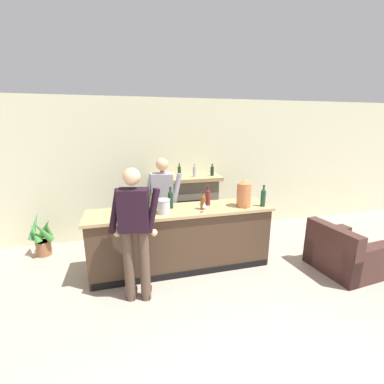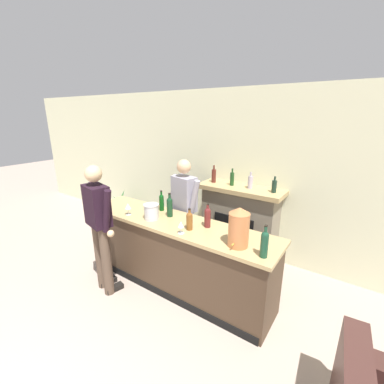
{
  "view_description": "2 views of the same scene",
  "coord_description": "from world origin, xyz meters",
  "px_view_note": "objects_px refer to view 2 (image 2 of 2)",
  "views": [
    {
      "loc": [
        -1.02,
        -1.04,
        2.24
      ],
      "look_at": [
        -0.02,
        2.74,
        1.22
      ],
      "focal_mm": 24.0,
      "sensor_mm": 36.0,
      "label": 1
    },
    {
      "loc": [
        1.76,
        0.18,
        2.36
      ],
      "look_at": [
        -0.06,
        2.81,
        1.37
      ],
      "focal_mm": 24.0,
      "sensor_mm": 36.0,
      "label": 2
    }
  ],
  "objects_px": {
    "fireplace_stone": "(239,222)",
    "wine_bottle_burgundy_dark": "(208,216)",
    "potted_plant_corner": "(122,208)",
    "person_bartender": "(184,209)",
    "copper_dispenser": "(239,227)",
    "wine_bottle_rose_blush": "(162,202)",
    "person_customer": "(100,225)",
    "ice_bucket_steel": "(151,212)",
    "wine_bottle_port_short": "(264,243)",
    "wine_glass_front_left": "(181,225)",
    "wine_bottle_cabernet_heavy": "(189,220)",
    "wine_bottle_chardonnay_pale": "(170,206)",
    "wine_glass_near_bucket": "(128,206)"
  },
  "relations": [
    {
      "from": "ice_bucket_steel",
      "to": "wine_glass_near_bucket",
      "type": "xyz_separation_m",
      "value": [
        -0.37,
        -0.08,
        0.02
      ]
    },
    {
      "from": "person_customer",
      "to": "wine_glass_front_left",
      "type": "distance_m",
      "value": 1.1
    },
    {
      "from": "wine_bottle_chardonnay_pale",
      "to": "wine_bottle_port_short",
      "type": "xyz_separation_m",
      "value": [
        1.43,
        -0.28,
        0.0
      ]
    },
    {
      "from": "person_bartender",
      "to": "wine_bottle_burgundy_dark",
      "type": "height_order",
      "value": "person_bartender"
    },
    {
      "from": "wine_bottle_burgundy_dark",
      "to": "ice_bucket_steel",
      "type": "bearing_deg",
      "value": -164.19
    },
    {
      "from": "wine_bottle_burgundy_dark",
      "to": "wine_bottle_chardonnay_pale",
      "type": "distance_m",
      "value": 0.61
    },
    {
      "from": "person_bartender",
      "to": "wine_bottle_burgundy_dark",
      "type": "distance_m",
      "value": 0.8
    },
    {
      "from": "ice_bucket_steel",
      "to": "wine_bottle_rose_blush",
      "type": "bearing_deg",
      "value": 107.24
    },
    {
      "from": "fireplace_stone",
      "to": "copper_dispenser",
      "type": "distance_m",
      "value": 1.58
    },
    {
      "from": "fireplace_stone",
      "to": "wine_bottle_chardonnay_pale",
      "type": "height_order",
      "value": "fireplace_stone"
    },
    {
      "from": "fireplace_stone",
      "to": "wine_bottle_burgundy_dark",
      "type": "height_order",
      "value": "fireplace_stone"
    },
    {
      "from": "copper_dispenser",
      "to": "wine_bottle_chardonnay_pale",
      "type": "bearing_deg",
      "value": 169.01
    },
    {
      "from": "potted_plant_corner",
      "to": "wine_bottle_burgundy_dark",
      "type": "xyz_separation_m",
      "value": [
        2.74,
        -0.92,
        0.78
      ]
    },
    {
      "from": "wine_bottle_rose_blush",
      "to": "wine_bottle_chardonnay_pale",
      "type": "height_order",
      "value": "wine_bottle_chardonnay_pale"
    },
    {
      "from": "ice_bucket_steel",
      "to": "wine_bottle_rose_blush",
      "type": "xyz_separation_m",
      "value": [
        -0.1,
        0.32,
        0.03
      ]
    },
    {
      "from": "person_bartender",
      "to": "fireplace_stone",
      "type": "bearing_deg",
      "value": 50.44
    },
    {
      "from": "potted_plant_corner",
      "to": "ice_bucket_steel",
      "type": "distance_m",
      "value": 2.41
    },
    {
      "from": "fireplace_stone",
      "to": "person_bartender",
      "type": "bearing_deg",
      "value": -129.56
    },
    {
      "from": "wine_bottle_burgundy_dark",
      "to": "wine_glass_front_left",
      "type": "height_order",
      "value": "wine_bottle_burgundy_dark"
    },
    {
      "from": "ice_bucket_steel",
      "to": "fireplace_stone",
      "type": "bearing_deg",
      "value": 63.0
    },
    {
      "from": "fireplace_stone",
      "to": "wine_bottle_chardonnay_pale",
      "type": "xyz_separation_m",
      "value": [
        -0.54,
        -1.13,
        0.51
      ]
    },
    {
      "from": "fireplace_stone",
      "to": "person_bartender",
      "type": "distance_m",
      "value": 0.99
    },
    {
      "from": "person_bartender",
      "to": "copper_dispenser",
      "type": "distance_m",
      "value": 1.37
    },
    {
      "from": "person_customer",
      "to": "person_bartender",
      "type": "xyz_separation_m",
      "value": [
        0.52,
        1.13,
        -0.03
      ]
    },
    {
      "from": "potted_plant_corner",
      "to": "wine_bottle_cabernet_heavy",
      "type": "xyz_separation_m",
      "value": [
        2.6,
        -1.11,
        0.76
      ]
    },
    {
      "from": "wine_bottle_cabernet_heavy",
      "to": "copper_dispenser",
      "type": "bearing_deg",
      "value": -2.65
    },
    {
      "from": "wine_bottle_chardonnay_pale",
      "to": "wine_glass_near_bucket",
      "type": "xyz_separation_m",
      "value": [
        -0.52,
        -0.29,
        -0.03
      ]
    },
    {
      "from": "potted_plant_corner",
      "to": "wine_glass_near_bucket",
      "type": "xyz_separation_m",
      "value": [
        1.62,
        -1.21,
        0.76
      ]
    },
    {
      "from": "wine_glass_front_left",
      "to": "wine_bottle_rose_blush",
      "type": "bearing_deg",
      "value": 147.38
    },
    {
      "from": "ice_bucket_steel",
      "to": "wine_bottle_port_short",
      "type": "xyz_separation_m",
      "value": [
        1.58,
        -0.07,
        0.05
      ]
    },
    {
      "from": "person_customer",
      "to": "wine_glass_near_bucket",
      "type": "xyz_separation_m",
      "value": [
        0.06,
        0.43,
        0.14
      ]
    },
    {
      "from": "potted_plant_corner",
      "to": "ice_bucket_steel",
      "type": "xyz_separation_m",
      "value": [
        1.99,
        -1.13,
        0.74
      ]
    },
    {
      "from": "person_customer",
      "to": "wine_bottle_rose_blush",
      "type": "distance_m",
      "value": 0.91
    },
    {
      "from": "fireplace_stone",
      "to": "person_customer",
      "type": "bearing_deg",
      "value": -121.13
    },
    {
      "from": "person_customer",
      "to": "wine_bottle_cabernet_heavy",
      "type": "height_order",
      "value": "person_customer"
    },
    {
      "from": "wine_bottle_rose_blush",
      "to": "wine_bottle_cabernet_heavy",
      "type": "height_order",
      "value": "wine_bottle_rose_blush"
    },
    {
      "from": "potted_plant_corner",
      "to": "wine_bottle_cabernet_heavy",
      "type": "distance_m",
      "value": 2.93
    },
    {
      "from": "fireplace_stone",
      "to": "wine_bottle_rose_blush",
      "type": "height_order",
      "value": "fireplace_stone"
    },
    {
      "from": "fireplace_stone",
      "to": "potted_plant_corner",
      "type": "xyz_separation_m",
      "value": [
        -2.67,
        -0.21,
        -0.28
      ]
    },
    {
      "from": "wine_bottle_port_short",
      "to": "wine_glass_near_bucket",
      "type": "relative_size",
      "value": 2.02
    },
    {
      "from": "person_customer",
      "to": "wine_glass_front_left",
      "type": "bearing_deg",
      "value": 20.87
    },
    {
      "from": "person_customer",
      "to": "wine_bottle_chardonnay_pale",
      "type": "bearing_deg",
      "value": 51.18
    },
    {
      "from": "person_bartender",
      "to": "wine_bottle_rose_blush",
      "type": "distance_m",
      "value": 0.39
    },
    {
      "from": "potted_plant_corner",
      "to": "wine_bottle_rose_blush",
      "type": "height_order",
      "value": "wine_bottle_rose_blush"
    },
    {
      "from": "wine_bottle_burgundy_dark",
      "to": "fireplace_stone",
      "type": "bearing_deg",
      "value": 93.41
    },
    {
      "from": "wine_bottle_cabernet_heavy",
      "to": "wine_glass_near_bucket",
      "type": "distance_m",
      "value": 0.99
    },
    {
      "from": "wine_bottle_burgundy_dark",
      "to": "wine_bottle_chardonnay_pale",
      "type": "relative_size",
      "value": 0.92
    },
    {
      "from": "wine_bottle_cabernet_heavy",
      "to": "wine_bottle_chardonnay_pale",
      "type": "xyz_separation_m",
      "value": [
        -0.47,
        0.19,
        0.03
      ]
    },
    {
      "from": "potted_plant_corner",
      "to": "wine_bottle_rose_blush",
      "type": "xyz_separation_m",
      "value": [
        1.89,
        -0.81,
        0.77
      ]
    },
    {
      "from": "wine_bottle_rose_blush",
      "to": "wine_bottle_chardonnay_pale",
      "type": "bearing_deg",
      "value": -24.12
    }
  ]
}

